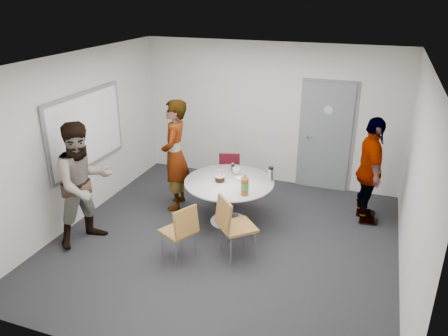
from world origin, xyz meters
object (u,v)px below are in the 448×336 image
at_px(whiteboard, 86,130).
at_px(chair_near_right, 231,222).
at_px(person_right, 370,171).
at_px(table, 231,187).
at_px(door, 326,137).
at_px(chair_far, 229,172).
at_px(person_main, 175,155).
at_px(person_left, 84,184).
at_px(chair_near_left, 182,228).

distance_m(whiteboard, chair_near_right, 2.89).
bearing_deg(person_right, whiteboard, 91.49).
relative_size(table, person_right, 0.80).
bearing_deg(door, table, -122.15).
distance_m(table, chair_far, 0.98).
bearing_deg(person_main, door, 112.15).
height_order(chair_near_right, person_left, person_left).
bearing_deg(person_right, chair_far, 74.61).
height_order(person_left, person_right, person_left).
distance_m(chair_near_right, person_main, 1.90).
xyz_separation_m(person_left, person_right, (3.90, 2.05, -0.05)).
distance_m(whiteboard, chair_far, 2.56).
xyz_separation_m(door, chair_far, (-1.55, -1.01, -0.53)).
relative_size(whiteboard, chair_far, 2.30).
relative_size(door, person_left, 1.13).
relative_size(chair_near_right, person_left, 0.51).
distance_m(whiteboard, table, 2.51).
xyz_separation_m(chair_near_left, chair_far, (-0.06, 2.15, -0.02)).
bearing_deg(person_main, chair_far, 117.44).
relative_size(table, person_left, 0.76).
bearing_deg(person_right, door, 24.42).
distance_m(chair_far, person_main, 1.09).
bearing_deg(person_left, chair_near_left, -65.22).
bearing_deg(whiteboard, chair_near_right, -12.31).
xyz_separation_m(chair_far, person_main, (-0.75, -0.66, 0.46)).
bearing_deg(chair_near_right, person_left, -125.61).
xyz_separation_m(table, chair_near_right, (0.34, -0.95, -0.07)).
distance_m(door, table, 2.30).
bearing_deg(person_right, table, 98.43).
xyz_separation_m(table, chair_near_left, (-0.29, -1.24, -0.13)).
bearing_deg(person_left, person_main, -1.55).
bearing_deg(person_left, whiteboard, 56.54).
xyz_separation_m(chair_far, person_right, (2.40, -0.07, 0.39)).
bearing_deg(chair_far, person_left, 37.76).
height_order(person_main, person_right, person_main).
distance_m(door, person_right, 1.38).
xyz_separation_m(chair_near_right, person_right, (1.72, 1.79, 0.30)).
xyz_separation_m(chair_near_left, person_left, (-1.56, 0.02, 0.42)).
xyz_separation_m(chair_near_right, person_left, (-2.18, -0.27, 0.36)).
bearing_deg(whiteboard, door, 32.66).
bearing_deg(chair_near_left, person_left, 116.66).
distance_m(table, chair_near_right, 1.01).
relative_size(table, person_main, 0.74).
bearing_deg(person_right, chair_near_left, 117.87).
distance_m(door, whiteboard, 4.25).
distance_m(chair_near_right, person_left, 2.23).
bearing_deg(chair_near_right, chair_near_left, -107.57).
bearing_deg(person_left, chair_near_right, -57.34).
distance_m(door, chair_near_left, 3.53).
bearing_deg(table, person_main, 167.06).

